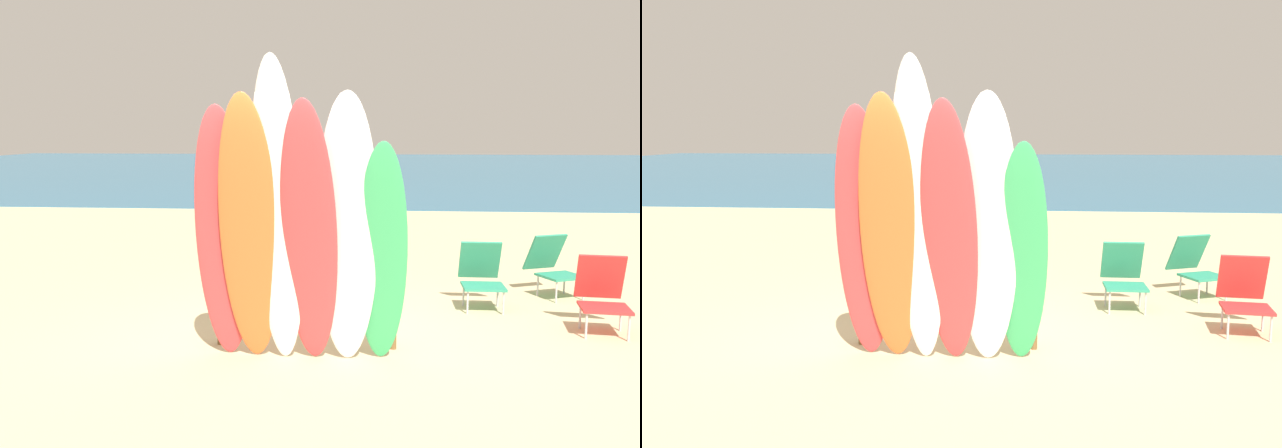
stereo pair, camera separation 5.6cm
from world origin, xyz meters
The scene contains 14 objects.
ground centered at (0.00, 14.00, 0.00)m, with size 60.00×60.00×0.00m, color #D3BC8C.
ocean_water centered at (0.00, 31.54, 0.01)m, with size 60.00×40.00×0.02m, color teal.
surfboard_rack centered at (0.00, 0.00, 0.47)m, with size 1.88×0.07×0.64m.
surfboard_red_0 centered at (-0.72, -0.49, 1.21)m, with size 0.51×0.07×2.45m, color #D13D42.
surfboard_orange_1 centered at (-0.45, -0.60, 1.26)m, with size 0.55×0.08×2.57m, color orange.
surfboard_white_2 centered at (-0.18, -0.63, 1.41)m, with size 0.46×0.06×2.88m, color white.
surfboard_red_3 centered at (0.10, -0.62, 1.23)m, with size 0.52×0.08×2.52m, color #D13D42.
surfboard_white_4 centered at (0.44, -0.57, 1.26)m, with size 0.56×0.07×2.56m, color white.
surfboard_green_5 centered at (0.76, -0.51, 1.05)m, with size 0.46×0.06×2.14m, color #38B266.
beachgoer_near_rack centered at (-0.01, 6.24, 0.90)m, with size 0.49×0.40×1.55m.
beachgoer_midbeach centered at (-0.50, 3.98, 0.96)m, with size 0.57×0.39×1.67m.
beach_chair_red centered at (2.00, 1.74, 0.43)m, with size 0.50×0.71×0.81m.
beach_chair_blue centered at (3.16, 0.83, 0.43)m, with size 0.58×0.72×0.83m.
beach_chair_striped centered at (3.03, 2.40, 0.43)m, with size 0.74×0.86×0.81m.
Camera 2 is at (0.76, -6.55, 2.19)m, focal length 37.79 mm.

